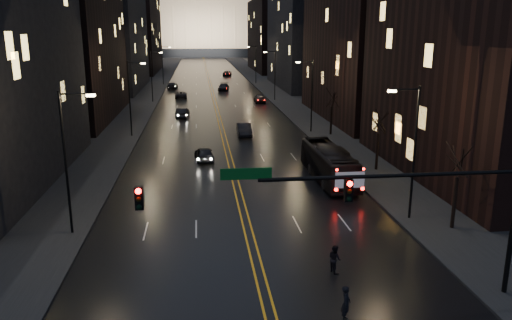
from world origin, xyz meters
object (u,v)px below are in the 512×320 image
object	(u,v)px
pedestrian_a	(346,303)
pedestrian_b	(335,259)
oncoming_car_a	(204,154)
oncoming_car_b	(182,113)
traffic_signal	(400,199)
bus	(329,163)
receding_car_a	(244,129)

from	to	relation	value
pedestrian_a	pedestrian_b	size ratio (longest dim) A/B	1.07
oncoming_car_a	oncoming_car_b	size ratio (longest dim) A/B	0.94
oncoming_car_b	oncoming_car_a	bearing A→B (deg)	102.10
pedestrian_a	traffic_signal	bearing A→B (deg)	-40.84
bus	pedestrian_b	xyz separation A→B (m)	(-3.96, -16.50, -0.70)
receding_car_a	traffic_signal	bearing A→B (deg)	-84.45
traffic_signal	oncoming_car_a	distance (m)	29.08
oncoming_car_a	pedestrian_b	bearing A→B (deg)	98.80
traffic_signal	bus	bearing A→B (deg)	84.14
oncoming_car_a	receding_car_a	bearing A→B (deg)	-119.50
pedestrian_b	oncoming_car_b	bearing A→B (deg)	-5.99
bus	pedestrian_b	size ratio (longest dim) A/B	6.87
pedestrian_a	oncoming_car_a	bearing A→B (deg)	35.09
bus	oncoming_car_a	world-z (taller)	bus
traffic_signal	receding_car_a	bearing A→B (deg)	94.99
oncoming_car_a	receding_car_a	xyz separation A→B (m)	(5.00, 11.56, 0.08)
bus	pedestrian_b	world-z (taller)	bus
pedestrian_b	receding_car_a	bearing A→B (deg)	-14.15
bus	traffic_signal	bearing A→B (deg)	-96.69
traffic_signal	pedestrian_a	bearing A→B (deg)	-154.64
bus	receding_car_a	bearing A→B (deg)	104.84
receding_car_a	pedestrian_b	size ratio (longest dim) A/B	3.08
traffic_signal	pedestrian_a	world-z (taller)	traffic_signal
oncoming_car_b	receding_car_a	world-z (taller)	receding_car_a
pedestrian_a	oncoming_car_b	bearing A→B (deg)	32.71
traffic_signal	oncoming_car_b	distance (m)	54.50
traffic_signal	oncoming_car_b	size ratio (longest dim) A/B	3.93
traffic_signal	pedestrian_a	distance (m)	5.20
oncoming_car_a	traffic_signal	bearing A→B (deg)	100.89
receding_car_a	pedestrian_b	bearing A→B (deg)	-87.09
pedestrian_b	bus	bearing A→B (deg)	-30.00
pedestrian_a	pedestrian_b	xyz separation A→B (m)	(0.73, 4.47, -0.06)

